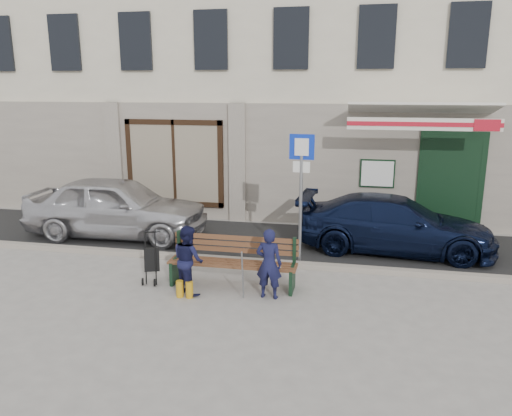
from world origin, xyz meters
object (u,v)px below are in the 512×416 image
(car_silver, at_px, (117,207))
(man, at_px, (269,264))
(woman, at_px, (188,260))
(stroller, at_px, (152,261))
(car_navy, at_px, (395,224))
(bench, at_px, (230,263))
(parking_sign, at_px, (301,179))

(car_silver, height_order, man, car_silver)
(woman, distance_m, stroller, 0.93)
(car_navy, relative_size, woman, 3.44)
(man, bearing_deg, bench, -21.69)
(car_silver, height_order, woman, car_silver)
(car_silver, relative_size, parking_sign, 1.63)
(man, height_order, woman, man)
(bench, xyz_separation_m, stroller, (-1.50, -0.12, -0.03))
(parking_sign, relative_size, man, 2.15)
(parking_sign, distance_m, stroller, 3.35)
(parking_sign, xyz_separation_m, bench, (-1.13, -1.41, -1.37))
(car_silver, distance_m, woman, 4.13)
(car_navy, bearing_deg, car_silver, 95.79)
(man, bearing_deg, parking_sign, -97.00)
(man, xyz_separation_m, woman, (-1.45, -0.07, -0.00))
(car_navy, relative_size, stroller, 4.46)
(parking_sign, bearing_deg, car_navy, 38.44)
(car_navy, height_order, woman, woman)
(car_silver, height_order, car_navy, car_silver)
(car_navy, height_order, parking_sign, parking_sign)
(stroller, bearing_deg, parking_sign, 10.14)
(parking_sign, distance_m, woman, 2.84)
(woman, bearing_deg, man, -134.07)
(woman, height_order, stroller, woman)
(bench, distance_m, man, 0.90)
(bench, bearing_deg, woman, -145.60)
(bench, xyz_separation_m, man, (0.80, -0.38, 0.17))
(bench, bearing_deg, parking_sign, 51.21)
(stroller, bearing_deg, bench, -15.46)
(car_silver, bearing_deg, stroller, -144.42)
(parking_sign, xyz_separation_m, woman, (-1.79, -1.86, -1.20))
(bench, bearing_deg, car_navy, 40.92)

